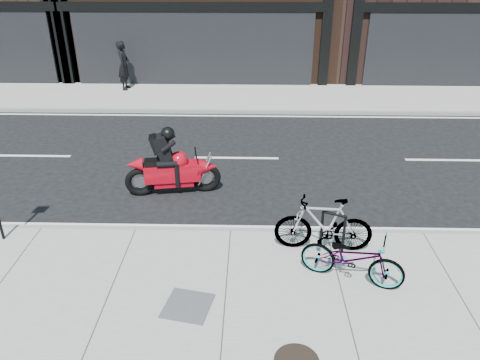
{
  "coord_description": "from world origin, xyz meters",
  "views": [
    {
      "loc": [
        0.4,
        -10.22,
        5.48
      ],
      "look_at": [
        0.18,
        -1.17,
        0.9
      ],
      "focal_mm": 35.0,
      "sensor_mm": 36.0,
      "label": 1
    }
  ],
  "objects_px": {
    "bicycle_front": "(352,258)",
    "bicycle_rear": "(324,224)",
    "motorcycle": "(177,167)",
    "bike_rack": "(333,228)",
    "pedestrian": "(124,65)",
    "utility_grate": "(188,306)"
  },
  "relations": [
    {
      "from": "motorcycle",
      "to": "pedestrian",
      "type": "relative_size",
      "value": 1.19
    },
    {
      "from": "pedestrian",
      "to": "utility_grate",
      "type": "relative_size",
      "value": 2.58
    },
    {
      "from": "bicycle_rear",
      "to": "motorcycle",
      "type": "relative_size",
      "value": 0.81
    },
    {
      "from": "bike_rack",
      "to": "bicycle_rear",
      "type": "bearing_deg",
      "value": 180.0
    },
    {
      "from": "utility_grate",
      "to": "bike_rack",
      "type": "bearing_deg",
      "value": 32.88
    },
    {
      "from": "bicycle_front",
      "to": "motorcycle",
      "type": "height_order",
      "value": "motorcycle"
    },
    {
      "from": "bicycle_rear",
      "to": "utility_grate",
      "type": "relative_size",
      "value": 2.5
    },
    {
      "from": "bicycle_front",
      "to": "bicycle_rear",
      "type": "xyz_separation_m",
      "value": [
        -0.38,
        0.93,
        0.09
      ]
    },
    {
      "from": "bike_rack",
      "to": "bicycle_front",
      "type": "distance_m",
      "value": 0.95
    },
    {
      "from": "motorcycle",
      "to": "utility_grate",
      "type": "bearing_deg",
      "value": -89.08
    },
    {
      "from": "motorcycle",
      "to": "bicycle_front",
      "type": "bearing_deg",
      "value": -53.21
    },
    {
      "from": "bicycle_front",
      "to": "motorcycle",
      "type": "xyz_separation_m",
      "value": [
        -3.57,
        3.42,
        0.1
      ]
    },
    {
      "from": "pedestrian",
      "to": "bicycle_rear",
      "type": "bearing_deg",
      "value": -148.22
    },
    {
      "from": "bike_rack",
      "to": "utility_grate",
      "type": "height_order",
      "value": "bike_rack"
    },
    {
      "from": "bicycle_rear",
      "to": "motorcycle",
      "type": "xyz_separation_m",
      "value": [
        -3.18,
        2.49,
        0.01
      ]
    },
    {
      "from": "motorcycle",
      "to": "utility_grate",
      "type": "height_order",
      "value": "motorcycle"
    },
    {
      "from": "bicycle_front",
      "to": "bicycle_rear",
      "type": "distance_m",
      "value": 1.01
    },
    {
      "from": "motorcycle",
      "to": "pedestrian",
      "type": "xyz_separation_m",
      "value": [
        -3.38,
        8.68,
        0.4
      ]
    },
    {
      "from": "motorcycle",
      "to": "pedestrian",
      "type": "bearing_deg",
      "value": 101.88
    },
    {
      "from": "bicycle_rear",
      "to": "utility_grate",
      "type": "height_order",
      "value": "bicycle_rear"
    },
    {
      "from": "bicycle_front",
      "to": "bicycle_rear",
      "type": "bearing_deg",
      "value": 43.19
    },
    {
      "from": "bicycle_front",
      "to": "motorcycle",
      "type": "bearing_deg",
      "value": 67.02
    }
  ]
}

